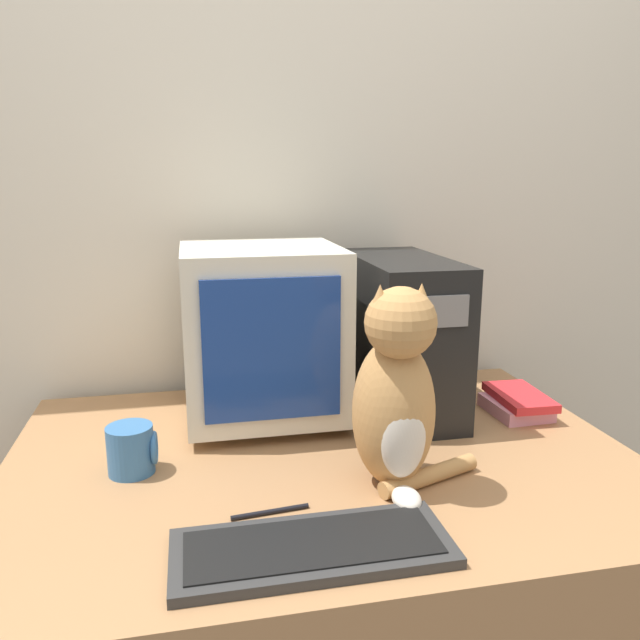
# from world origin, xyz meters

# --- Properties ---
(wall_back) EXTENTS (7.00, 0.05, 2.50)m
(wall_back) POSITION_xyz_m (0.00, 1.03, 1.25)
(wall_back) COLOR beige
(wall_back) RESTS_ON ground_plane
(desk) EXTENTS (1.34, 0.96, 0.77)m
(desk) POSITION_xyz_m (0.00, 0.48, 0.39)
(desk) COLOR #9E7047
(desk) RESTS_ON ground_plane
(crt_monitor) EXTENTS (0.37, 0.38, 0.43)m
(crt_monitor) POSITION_xyz_m (-0.10, 0.72, 0.99)
(crt_monitor) COLOR beige
(crt_monitor) RESTS_ON desk
(computer_tower) EXTENTS (0.21, 0.45, 0.39)m
(computer_tower) POSITION_xyz_m (0.25, 0.72, 0.97)
(computer_tower) COLOR black
(computer_tower) RESTS_ON desk
(keyboard) EXTENTS (0.45, 0.18, 0.02)m
(keyboard) POSITION_xyz_m (-0.09, 0.13, 0.78)
(keyboard) COLOR #2D2D2D
(keyboard) RESTS_ON desk
(cat) EXTENTS (0.27, 0.22, 0.40)m
(cat) POSITION_xyz_m (0.11, 0.32, 0.95)
(cat) COLOR #B7844C
(cat) RESTS_ON desk
(book_stack) EXTENTS (0.14, 0.20, 0.05)m
(book_stack) POSITION_xyz_m (0.53, 0.61, 0.80)
(book_stack) COLOR pink
(book_stack) RESTS_ON desk
(pen) EXTENTS (0.14, 0.02, 0.01)m
(pen) POSITION_xyz_m (-0.14, 0.26, 0.78)
(pen) COLOR black
(pen) RESTS_ON desk
(mug) EXTENTS (0.10, 0.09, 0.10)m
(mug) POSITION_xyz_m (-0.39, 0.48, 0.82)
(mug) COLOR #33669E
(mug) RESTS_ON desk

